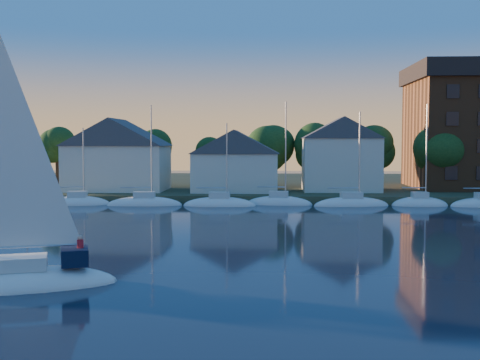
# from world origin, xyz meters

# --- Properties ---
(ground) EXTENTS (260.00, 260.00, 0.00)m
(ground) POSITION_xyz_m (0.00, 0.00, 0.00)
(ground) COLOR black
(ground) RESTS_ON ground
(shoreline_land) EXTENTS (160.00, 50.00, 2.00)m
(shoreline_land) POSITION_xyz_m (0.00, 75.00, 0.00)
(shoreline_land) COLOR #313A21
(shoreline_land) RESTS_ON ground
(wooden_dock) EXTENTS (120.00, 3.00, 1.00)m
(wooden_dock) POSITION_xyz_m (0.00, 52.00, 0.00)
(wooden_dock) COLOR brown
(wooden_dock) RESTS_ON ground
(clubhouse_west) EXTENTS (13.65, 9.45, 9.64)m
(clubhouse_west) POSITION_xyz_m (-22.00, 58.00, 5.93)
(clubhouse_west) COLOR silver
(clubhouse_west) RESTS_ON shoreline_land
(clubhouse_centre) EXTENTS (11.55, 8.40, 8.08)m
(clubhouse_centre) POSITION_xyz_m (-6.00, 57.00, 5.13)
(clubhouse_centre) COLOR silver
(clubhouse_centre) RESTS_ON shoreline_land
(clubhouse_east) EXTENTS (10.50, 8.40, 9.80)m
(clubhouse_east) POSITION_xyz_m (8.00, 59.00, 6.00)
(clubhouse_east) COLOR silver
(clubhouse_east) RESTS_ON shoreline_land
(tree_line) EXTENTS (93.40, 5.40, 8.90)m
(tree_line) POSITION_xyz_m (2.00, 63.00, 7.18)
(tree_line) COLOR #3A291A
(tree_line) RESTS_ON shoreline_land
(moored_fleet) EXTENTS (71.50, 2.40, 12.05)m
(moored_fleet) POSITION_xyz_m (-8.00, 49.00, 0.10)
(moored_fleet) COLOR white
(moored_fleet) RESTS_ON ground
(hero_sailboat) EXTENTS (10.66, 6.44, 15.58)m
(hero_sailboat) POSITION_xyz_m (-14.34, 8.55, 0.64)
(hero_sailboat) COLOR white
(hero_sailboat) RESTS_ON ground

